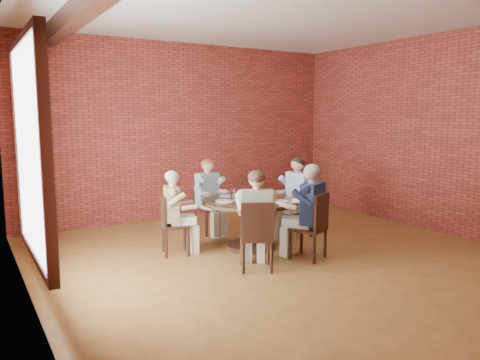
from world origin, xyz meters
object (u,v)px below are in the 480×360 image
chair_c (171,222)px  smartphone (280,201)px  chair_a (299,206)px  diner_a (296,198)px  diner_c (175,213)px  chair_d (257,234)px  chair_b (207,204)px  chair_e (314,224)px  dining_table (251,214)px  diner_e (308,212)px  diner_d (256,220)px  diner_b (209,197)px

chair_c → smartphone: (1.48, -0.65, 0.27)m
chair_a → diner_a: size_ratio=0.70×
diner_c → chair_d: diner_c is taller
chair_a → smartphone: size_ratio=6.08×
chair_b → chair_e: bearing=-81.1°
dining_table → diner_a: bearing=9.8°
dining_table → diner_e: diner_e is taller
chair_c → diner_d: 1.40m
chair_b → diner_d: diner_d is taller
smartphone → chair_c: bearing=147.0°
dining_table → chair_b: (-0.14, 1.21, -0.03)m
chair_e → diner_a: bearing=-141.5°
diner_c → chair_d: (0.59, -1.25, -0.11)m
chair_a → diner_d: 1.89m
diner_d → chair_e: bearing=-155.0°
dining_table → smartphone: (0.30, -0.34, 0.23)m
chair_b → chair_d: bearing=-106.3°
diner_a → diner_c: diner_a is taller
diner_e → chair_a: bearing=-147.9°
diner_d → chair_e: (0.93, -0.05, -0.15)m
diner_d → diner_a: bearing=-116.0°
chair_a → diner_b: (-1.20, 0.95, 0.13)m
diner_a → chair_b: diner_a is taller
diner_e → chair_e: bearing=90.0°
dining_table → chair_d: size_ratio=1.56×
diner_a → chair_c: diner_a is taller
diner_b → diner_a: bearing=-47.2°
diner_c → diner_e: size_ratio=0.91×
chair_c → diner_e: size_ratio=0.65×
diner_d → diner_e: diner_e is taller
diner_a → chair_c: (-2.16, 0.14, -0.18)m
chair_b → diner_e: size_ratio=0.67×
diner_d → dining_table: bearing=-90.0°
chair_d → smartphone: bearing=-114.4°
diner_c → diner_e: bearing=-112.3°
smartphone → chair_e: bearing=-84.9°
chair_b → chair_c: bearing=-145.6°
diner_e → diner_a: bearing=-144.8°
chair_b → chair_c: (-1.04, -0.90, -0.01)m
chair_c → chair_e: (1.63, -1.25, 0.03)m
chair_c → chair_d: bearing=-137.7°
dining_table → chair_d: (-0.51, -0.96, -0.02)m
smartphone → chair_a: bearing=24.8°
diner_a → chair_e: diner_a is taller
chair_c → diner_d: diner_d is taller
diner_b → chair_c: diner_b is taller
chair_b → diner_c: 1.34m
chair_e → diner_e: size_ratio=0.70×
chair_a → chair_d: bearing=-63.9°
diner_c → diner_d: bearing=-137.0°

